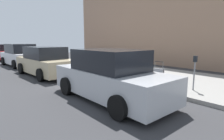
{
  "coord_description": "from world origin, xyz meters",
  "views": [
    {
      "loc": [
        -7.5,
        5.52,
        1.95
      ],
      "look_at": [
        -1.48,
        0.3,
        0.64
      ],
      "focal_mm": 28.8,
      "sensor_mm": 36.0,
      "label": 1
    }
  ],
  "objects": [
    {
      "name": "bollard_post",
      "position": [
        1.56,
        -0.57,
        0.6
      ],
      "size": [
        0.14,
        0.14,
        0.93
      ],
      "primitive_type": "cylinder",
      "color": "brown",
      "rests_on": "sidewalk_curb"
    },
    {
      "name": "parked_car_silver_0",
      "position": [
        -3.02,
        1.75,
        0.78
      ],
      "size": [
        4.53,
        1.99,
        1.67
      ],
      "color": "#B2B5BA",
      "rests_on": "ground_plane"
    },
    {
      "name": "sidewalk_curb",
      "position": [
        0.0,
        -2.5,
        0.07
      ],
      "size": [
        18.0,
        5.0,
        0.14
      ],
      "primitive_type": "cube",
      "color": "gray",
      "rests_on": "ground_plane"
    },
    {
      "name": "parked_car_white_2",
      "position": [
        7.78,
        1.75,
        0.79
      ],
      "size": [
        4.78,
        2.16,
        1.7
      ],
      "color": "silver",
      "rests_on": "ground_plane"
    },
    {
      "name": "ground_plane",
      "position": [
        0.0,
        0.0,
        0.0
      ],
      "size": [
        40.0,
        40.0,
        0.0
      ],
      "primitive_type": "plane",
      "color": "#333335"
    },
    {
      "name": "parked_car_red_3",
      "position": [
        13.8,
        1.75,
        0.74
      ],
      "size": [
        4.27,
        2.03,
        1.59
      ],
      "color": "#AD1619",
      "rests_on": "ground_plane"
    },
    {
      "name": "suitcase_maroon_5",
      "position": [
        -0.73,
        -0.75,
        0.47
      ],
      "size": [
        0.45,
        0.25,
        0.71
      ],
      "color": "maroon",
      "rests_on": "sidewalk_curb"
    },
    {
      "name": "parked_car_beige_1",
      "position": [
        2.61,
        1.75,
        0.76
      ],
      "size": [
        4.63,
        2.15,
        1.61
      ],
      "color": "tan",
      "rests_on": "ground_plane"
    },
    {
      "name": "suitcase_red_6",
      "position": [
        -0.22,
        -0.78,
        0.47
      ],
      "size": [
        0.42,
        0.21,
        0.9
      ],
      "color": "red",
      "rests_on": "sidewalk_curb"
    },
    {
      "name": "suitcase_silver_0",
      "position": [
        -3.29,
        -0.66,
        0.49
      ],
      "size": [
        0.44,
        0.23,
        0.99
      ],
      "color": "#9EA0A8",
      "rests_on": "sidewalk_curb"
    },
    {
      "name": "fire_hydrant",
      "position": [
        1.06,
        -0.72,
        0.52
      ],
      "size": [
        0.39,
        0.21,
        0.73
      ],
      "color": "#99999E",
      "rests_on": "sidewalk_curb"
    },
    {
      "name": "suitcase_teal_1",
      "position": [
        -2.75,
        -0.72,
        0.45
      ],
      "size": [
        0.5,
        0.25,
        0.92
      ],
      "color": "#0F606B",
      "rests_on": "sidewalk_curb"
    },
    {
      "name": "suitcase_silver_7",
      "position": [
        0.28,
        -0.72,
        0.5
      ],
      "size": [
        0.44,
        0.22,
        0.78
      ],
      "color": "#9EA0A8",
      "rests_on": "sidewalk_curb"
    },
    {
      "name": "suitcase_black_4",
      "position": [
        -1.2,
        -0.7,
        0.4
      ],
      "size": [
        0.36,
        0.25,
        0.73
      ],
      "color": "black",
      "rests_on": "sidewalk_curb"
    },
    {
      "name": "suitcase_navy_3",
      "position": [
        -1.69,
        -0.71,
        0.44
      ],
      "size": [
        0.47,
        0.22,
        0.9
      ],
      "color": "navy",
      "rests_on": "sidewalk_curb"
    },
    {
      "name": "suitcase_olive_2",
      "position": [
        -2.21,
        -0.79,
        0.41
      ],
      "size": [
        0.43,
        0.23,
        0.84
      ],
      "color": "#59601E",
      "rests_on": "sidewalk_curb"
    },
    {
      "name": "building_facade_sidewalk_side",
      "position": [
        0.0,
        -8.27,
        4.31
      ],
      "size": [
        24.0,
        3.0,
        8.62
      ],
      "primitive_type": "cube",
      "color": "#9E7A60",
      "rests_on": "ground_plane"
    },
    {
      "name": "parking_meter",
      "position": [
        -4.6,
        -0.97,
        0.97
      ],
      "size": [
        0.12,
        0.09,
        1.27
      ],
      "color": "slate",
      "rests_on": "sidewalk_curb"
    }
  ]
}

